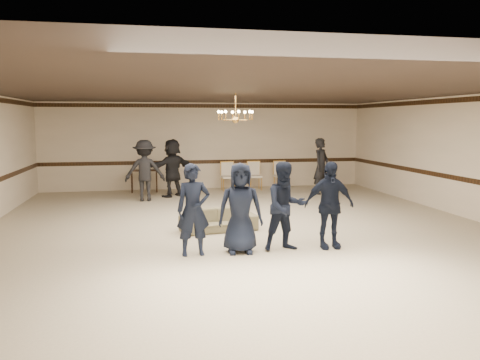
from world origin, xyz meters
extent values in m
cube|color=#BBAE90|center=(0.00, 0.00, 0.00)|extent=(12.00, 14.00, 0.01)
cube|color=black|center=(0.00, 0.00, 3.20)|extent=(12.00, 14.00, 0.01)
cube|color=beige|center=(0.00, 7.00, 1.60)|extent=(12.00, 0.01, 3.20)
cube|color=beige|center=(0.00, -7.00, 1.60)|extent=(12.00, 0.01, 3.20)
cube|color=beige|center=(6.00, 0.00, 1.60)|extent=(0.01, 14.00, 3.20)
cube|color=#311C0E|center=(0.00, 6.99, 1.00)|extent=(12.00, 0.02, 0.14)
cube|color=#311C0E|center=(0.00, 6.99, 3.08)|extent=(12.00, 0.02, 0.14)
imported|color=black|center=(-1.33, -1.82, 0.87)|extent=(0.66, 0.45, 1.74)
imported|color=black|center=(-0.43, -1.82, 0.87)|extent=(0.89, 0.62, 1.74)
imported|color=black|center=(0.47, -1.82, 0.87)|extent=(0.91, 0.74, 1.74)
imported|color=black|center=(1.37, -1.82, 0.87)|extent=(1.02, 0.43, 1.74)
imported|color=#686345|center=(-0.58, 0.05, 0.25)|extent=(1.83, 0.95, 0.51)
imported|color=black|center=(-2.26, 4.55, 0.97)|extent=(1.28, 0.77, 1.94)
imported|color=black|center=(-1.36, 5.25, 0.97)|extent=(1.78, 1.54, 1.94)
imported|color=black|center=(3.74, 4.85, 0.97)|extent=(0.84, 0.81, 1.94)
cube|color=black|center=(-2.30, 6.43, 0.41)|extent=(0.98, 0.43, 0.81)
camera|label=1|loc=(-2.13, -10.49, 2.53)|focal=35.11mm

